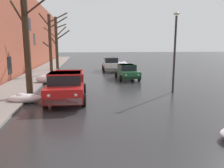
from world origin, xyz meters
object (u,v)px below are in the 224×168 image
object	(u,v)px
sedan_green_parked_kerbside_close	(127,72)
street_lamp_post	(175,48)
bare_tree_second_along_sidewalk	(26,44)
bare_tree_far_down_block	(57,42)
pickup_truck_red_approaching_near_lane	(67,86)
bare_tree_mid_block	(51,42)
suv_white_parked_kerbside_mid	(111,63)

from	to	relation	value
sedan_green_parked_kerbside_close	street_lamp_post	world-z (taller)	street_lamp_post
bare_tree_second_along_sidewalk	bare_tree_far_down_block	xyz separation A→B (m)	(0.05, 15.75, 0.28)
pickup_truck_red_approaching_near_lane	bare_tree_far_down_block	bearing A→B (deg)	97.86
bare_tree_mid_block	sedan_green_parked_kerbside_close	xyz separation A→B (m)	(7.54, -3.42, -2.81)
bare_tree_far_down_block	street_lamp_post	distance (m)	18.26
bare_tree_mid_block	street_lamp_post	bearing A→B (deg)	-45.56
bare_tree_mid_block	sedan_green_parked_kerbside_close	distance (m)	8.75
suv_white_parked_kerbside_mid	bare_tree_mid_block	bearing A→B (deg)	-152.18
bare_tree_far_down_block	pickup_truck_red_approaching_near_lane	size ratio (longest dim) A/B	1.34
bare_tree_mid_block	bare_tree_far_down_block	world-z (taller)	bare_tree_far_down_block
bare_tree_second_along_sidewalk	bare_tree_mid_block	world-z (taller)	bare_tree_mid_block
bare_tree_far_down_block	street_lamp_post	xyz separation A→B (m)	(9.54, -15.56, -0.57)
pickup_truck_red_approaching_near_lane	suv_white_parked_kerbside_mid	bearing A→B (deg)	72.72
bare_tree_second_along_sidewalk	bare_tree_far_down_block	world-z (taller)	bare_tree_far_down_block
bare_tree_mid_block	bare_tree_second_along_sidewalk	bearing A→B (deg)	-90.38
bare_tree_far_down_block	street_lamp_post	world-z (taller)	bare_tree_far_down_block
street_lamp_post	bare_tree_mid_block	bearing A→B (deg)	134.44
bare_tree_second_along_sidewalk	bare_tree_mid_block	distance (m)	9.91
suv_white_parked_kerbside_mid	street_lamp_post	bearing A→B (deg)	-78.67
bare_tree_second_along_sidewalk	sedan_green_parked_kerbside_close	size ratio (longest dim) A/B	1.58
bare_tree_second_along_sidewalk	pickup_truck_red_approaching_near_lane	size ratio (longest dim) A/B	1.21
pickup_truck_red_approaching_near_lane	sedan_green_parked_kerbside_close	distance (m)	9.19
bare_tree_far_down_block	pickup_truck_red_approaching_near_lane	world-z (taller)	bare_tree_far_down_block
pickup_truck_red_approaching_near_lane	street_lamp_post	size ratio (longest dim) A/B	0.95
street_lamp_post	bare_tree_far_down_block	bearing A→B (deg)	121.51
bare_tree_second_along_sidewalk	street_lamp_post	xyz separation A→B (m)	(9.59, 0.19, -0.29)
sedan_green_parked_kerbside_close	street_lamp_post	distance (m)	6.99
pickup_truck_red_approaching_near_lane	sedan_green_parked_kerbside_close	world-z (taller)	pickup_truck_red_approaching_near_lane
bare_tree_second_along_sidewalk	pickup_truck_red_approaching_near_lane	distance (m)	3.60
suv_white_parked_kerbside_mid	pickup_truck_red_approaching_near_lane	bearing A→B (deg)	-107.28
sedan_green_parked_kerbside_close	suv_white_parked_kerbside_mid	size ratio (longest dim) A/B	0.83
sedan_green_parked_kerbside_close	suv_white_parked_kerbside_mid	xyz separation A→B (m)	(-0.69, 7.04, 0.24)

